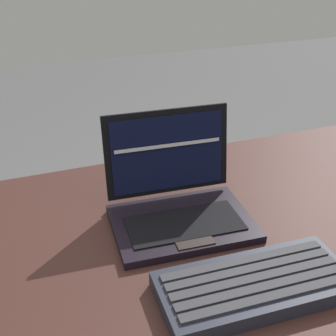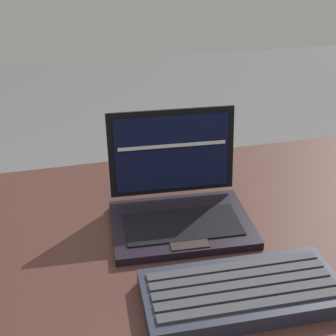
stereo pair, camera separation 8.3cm
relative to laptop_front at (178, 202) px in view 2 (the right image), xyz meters
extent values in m
cube|color=#452620|center=(-0.04, -0.07, -0.06)|extent=(1.46, 0.71, 0.04)
cube|color=black|center=(0.00, -0.03, -0.03)|extent=(0.28, 0.21, 0.02)
cube|color=black|center=(0.00, -0.04, -0.02)|extent=(0.23, 0.12, 0.00)
cube|color=black|center=(-0.01, -0.10, -0.02)|extent=(0.07, 0.03, 0.00)
cube|color=black|center=(0.00, 0.07, 0.07)|extent=(0.26, 0.05, 0.17)
cube|color=black|center=(0.00, 0.07, 0.07)|extent=(0.23, 0.04, 0.15)
cube|color=silver|center=(0.00, 0.07, 0.09)|extent=(0.22, 0.02, 0.01)
cube|color=#252835|center=(0.04, -0.24, -0.03)|extent=(0.32, 0.15, 0.03)
cube|color=#38383D|center=(0.04, -0.28, -0.01)|extent=(0.29, 0.03, 0.00)
cube|color=#38383D|center=(0.04, -0.26, -0.01)|extent=(0.29, 0.03, 0.00)
cube|color=#38383D|center=(0.04, -0.24, -0.01)|extent=(0.29, 0.03, 0.00)
cube|color=#38383D|center=(0.04, -0.21, -0.01)|extent=(0.29, 0.03, 0.00)
cube|color=#38383D|center=(0.04, -0.19, -0.01)|extent=(0.29, 0.03, 0.00)
camera|label=1|loc=(-0.28, -0.69, 0.48)|focal=47.58mm
camera|label=2|loc=(-0.20, -0.71, 0.48)|focal=47.58mm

